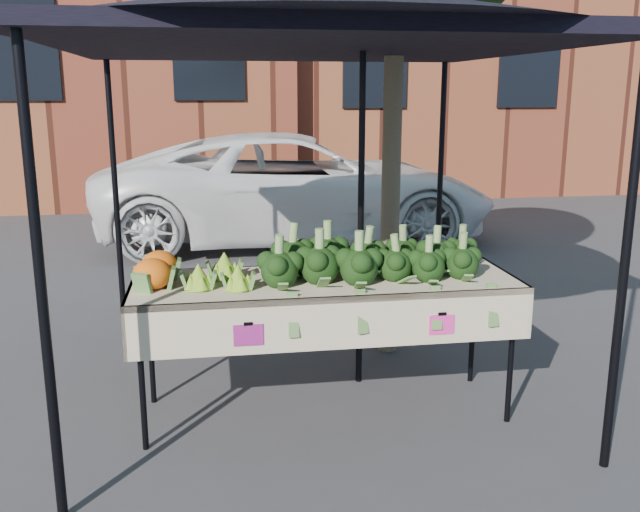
{
  "coord_description": "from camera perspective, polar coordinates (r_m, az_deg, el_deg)",
  "views": [
    {
      "loc": [
        -0.67,
        -4.24,
        2.04
      ],
      "look_at": [
        0.06,
        0.08,
        1.0
      ],
      "focal_mm": 38.85,
      "sensor_mm": 36.0,
      "label": 1
    }
  ],
  "objects": [
    {
      "name": "romanesco_cluster",
      "position": [
        4.23,
        -8.43,
        -0.83
      ],
      "size": [
        0.46,
        0.5,
        0.23
      ],
      "primitive_type": "ellipsoid",
      "color": "#94BD34",
      "rests_on": "table"
    },
    {
      "name": "broccoli_heap",
      "position": [
        4.39,
        4.57,
        0.25
      ],
      "size": [
        1.5,
        0.6,
        0.3
      ],
      "primitive_type": "ellipsoid",
      "color": "black",
      "rests_on": "table"
    },
    {
      "name": "vehicle",
      "position": [
        9.55,
        -2.07,
        17.31
      ],
      "size": [
        1.59,
        2.54,
        5.4
      ],
      "primitive_type": "imported",
      "rotation": [
        0.0,
        0.0,
        1.54
      ],
      "color": "white",
      "rests_on": "ground"
    },
    {
      "name": "cauliflower_pair",
      "position": [
        4.32,
        -13.36,
        -0.91
      ],
      "size": [
        0.26,
        0.46,
        0.2
      ],
      "primitive_type": "ellipsoid",
      "color": "#DD600D",
      "rests_on": "table"
    },
    {
      "name": "street_tree",
      "position": [
        5.33,
        6.06,
        13.9
      ],
      "size": [
        2.13,
        2.13,
        4.19
      ],
      "primitive_type": null,
      "color": "#1E4C14",
      "rests_on": "ground"
    },
    {
      "name": "canopy",
      "position": [
        4.74,
        -0.96,
        5.23
      ],
      "size": [
        3.16,
        3.16,
        2.74
      ],
      "primitive_type": null,
      "color": "black",
      "rests_on": "ground"
    },
    {
      "name": "ground",
      "position": [
        4.75,
        -0.58,
        -12.08
      ],
      "size": [
        90.0,
        90.0,
        0.0
      ],
      "primitive_type": "plane",
      "color": "#363639"
    },
    {
      "name": "table",
      "position": [
        4.47,
        0.43,
        -7.46
      ],
      "size": [
        2.41,
        0.82,
        0.9
      ],
      "color": "beige",
      "rests_on": "ground"
    }
  ]
}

